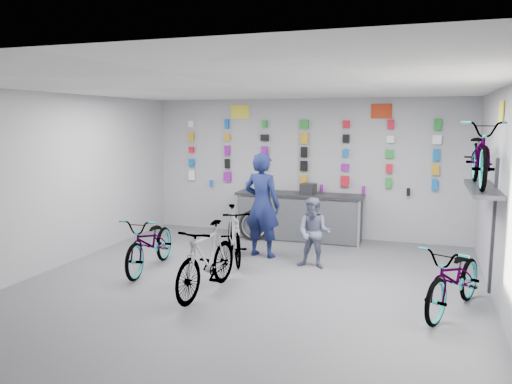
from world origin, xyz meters
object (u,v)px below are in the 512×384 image
(bike_left, at_px, (151,243))
(customer, at_px, (314,233))
(bike_center, at_px, (207,259))
(bike_service, at_px, (234,234))
(clerk, at_px, (262,205))
(counter, at_px, (299,217))
(bike_right, at_px, (455,278))

(bike_left, relative_size, customer, 1.47)
(bike_center, xyz_separation_m, bike_service, (-0.25, 1.73, -0.03))
(clerk, bearing_deg, bike_center, 97.98)
(bike_service, bearing_deg, customer, -25.73)
(bike_center, distance_m, clerk, 2.26)
(bike_left, height_order, bike_service, bike_service)
(counter, distance_m, bike_center, 3.76)
(bike_center, height_order, customer, customer)
(clerk, bearing_deg, bike_service, 63.19)
(counter, relative_size, clerk, 1.38)
(bike_left, bearing_deg, counter, 50.86)
(bike_left, bearing_deg, bike_service, 32.89)
(bike_left, xyz_separation_m, bike_right, (4.80, -0.39, -0.00))
(bike_center, xyz_separation_m, clerk, (0.13, 2.21, 0.45))
(bike_center, bearing_deg, bike_left, 155.29)
(bike_service, distance_m, clerk, 0.77)
(clerk, distance_m, customer, 1.21)
(bike_right, height_order, customer, customer)
(bike_service, bearing_deg, clerk, 23.77)
(customer, bearing_deg, counter, 114.14)
(counter, height_order, clerk, clerk)
(bike_center, relative_size, bike_right, 0.97)
(bike_center, bearing_deg, bike_right, 10.64)
(bike_service, xyz_separation_m, customer, (1.45, 0.06, 0.12))
(bike_right, xyz_separation_m, bike_service, (-3.65, 1.35, 0.03))
(bike_left, bearing_deg, bike_right, -11.67)
(bike_center, bearing_deg, clerk, 90.95)
(bike_left, distance_m, clerk, 2.15)
(customer, bearing_deg, bike_service, -174.45)
(bike_left, distance_m, bike_center, 1.59)
(counter, height_order, bike_service, counter)
(bike_service, bearing_deg, bike_center, -109.99)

